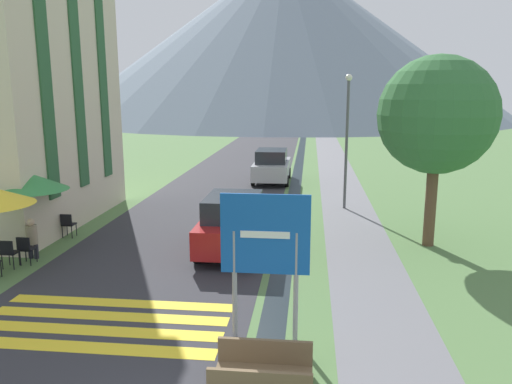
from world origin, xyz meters
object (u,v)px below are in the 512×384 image
object	(u,v)px
cafe_chair_near_right	(26,248)
cafe_umbrella_middle_green	(31,182)
hotel_building	(1,54)
footbridge	(262,377)
tree_by_path	(437,115)
road_sign	(265,247)
parked_car_near	(234,223)
cafe_chair_near_left	(9,251)
parked_car_far	(272,166)
person_seated_near	(32,236)
streetlamp	(347,131)
cafe_chair_far_right	(68,223)

from	to	relation	value
cafe_chair_near_right	cafe_umbrella_middle_green	world-z (taller)	cafe_umbrella_middle_green
hotel_building	footbridge	bearing A→B (deg)	-43.61
tree_by_path	road_sign	bearing A→B (deg)	-124.84
footbridge	tree_by_path	xyz separation A→B (m)	(4.65, 8.63, 4.00)
parked_car_near	cafe_chair_near_left	bearing A→B (deg)	-159.77
footbridge	tree_by_path	world-z (taller)	tree_by_path
parked_car_far	person_seated_near	world-z (taller)	parked_car_far
footbridge	cafe_chair_near_right	size ratio (longest dim) A/B	2.00
cafe_umbrella_middle_green	person_seated_near	bearing A→B (deg)	-67.04
parked_car_far	cafe_chair_near_left	xyz separation A→B (m)	(-6.39, -14.37, -0.40)
cafe_chair_near_left	cafe_umbrella_middle_green	size ratio (longest dim) A/B	0.34
footbridge	hotel_building	bearing A→B (deg)	136.39
person_seated_near	parked_car_near	bearing A→B (deg)	12.90
parked_car_far	streetlamp	size ratio (longest dim) A/B	0.73
cafe_umbrella_middle_green	cafe_chair_near_right	bearing A→B (deg)	-72.23
parked_car_near	person_seated_near	xyz separation A→B (m)	(-5.94, -1.36, -0.22)
cafe_chair_near_left	streetlamp	size ratio (longest dim) A/B	0.15
streetlamp	cafe_chair_near_right	bearing A→B (deg)	-139.85
hotel_building	cafe_chair_far_right	bearing A→B (deg)	-32.13
parked_car_far	cafe_umbrella_middle_green	xyz separation A→B (m)	(-6.51, -12.72, 1.31)
footbridge	streetlamp	world-z (taller)	streetlamp
hotel_building	cafe_umbrella_middle_green	world-z (taller)	hotel_building
road_sign	cafe_umbrella_middle_green	distance (m)	9.19
hotel_building	footbridge	xyz separation A→B (m)	(10.59, -10.09, -6.06)
parked_car_near	parked_car_far	distance (m)	12.12
cafe_chair_far_right	cafe_umbrella_middle_green	world-z (taller)	cafe_umbrella_middle_green
cafe_chair_near_right	streetlamp	xyz separation A→B (m)	(9.69, 8.18, 2.80)
road_sign	cafe_chair_far_right	bearing A→B (deg)	139.20
road_sign	cafe_umbrella_middle_green	bearing A→B (deg)	147.39
cafe_chair_near_right	cafe_chair_near_left	xyz separation A→B (m)	(-0.29, -0.36, 0.00)
parked_car_near	parked_car_far	world-z (taller)	same
cafe_chair_near_right	cafe_chair_near_left	bearing A→B (deg)	-119.05
parked_car_far	cafe_chair_near_left	world-z (taller)	parked_car_far
cafe_chair_far_right	parked_car_far	bearing A→B (deg)	61.10
cafe_chair_near_right	parked_car_far	bearing A→B (deg)	75.95
hotel_building	parked_car_near	bearing A→B (deg)	-17.07
person_seated_near	road_sign	bearing A→B (deg)	-29.50
cafe_umbrella_middle_green	footbridge	bearing A→B (deg)	-40.56
road_sign	cafe_chair_near_left	distance (m)	8.43
hotel_building	cafe_chair_near_left	bearing A→B (deg)	-60.34
cafe_umbrella_middle_green	tree_by_path	xyz separation A→B (m)	(12.51, 1.90, 2.01)
cafe_chair_near_right	cafe_chair_near_left	size ratio (longest dim) A/B	1.00
parked_car_near	streetlamp	xyz separation A→B (m)	(3.85, 6.28, 2.40)
road_sign	person_seated_near	bearing A→B (deg)	150.50
road_sign	footbridge	xyz separation A→B (m)	(0.12, -1.77, -1.74)
cafe_chair_far_right	person_seated_near	world-z (taller)	person_seated_near
hotel_building	cafe_chair_near_left	xyz separation A→B (m)	(2.86, -5.02, -5.77)
parked_car_far	person_seated_near	bearing A→B (deg)	-114.68
cafe_umbrella_middle_green	streetlamp	size ratio (longest dim) A/B	0.44
cafe_chair_far_right	streetlamp	bearing A→B (deg)	28.95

